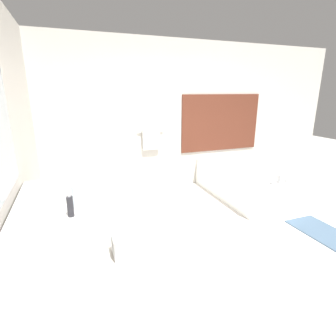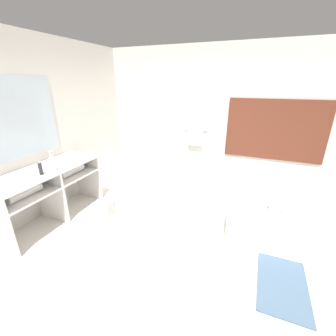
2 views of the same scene
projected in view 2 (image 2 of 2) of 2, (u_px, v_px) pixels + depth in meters
name	position (u px, v px, depth m)	size (l,w,h in m)	color
ground_plane	(171.00, 242.00, 3.04)	(16.00, 16.00, 0.00)	silver
wall_back_with_blinds	(214.00, 119.00, 4.47)	(7.40, 0.13, 2.70)	silver
wall_left_with_mirror	(32.00, 131.00, 3.33)	(0.08, 7.40, 2.70)	silver
vanity_counter	(50.00, 182.00, 3.34)	(0.59, 1.66, 0.87)	white
sink_faucet	(51.00, 156.00, 3.49)	(0.09, 0.04, 0.18)	silver
bathtub	(267.00, 197.00, 3.65)	(1.02, 1.80, 0.62)	white
water_bottle_1	(52.00, 164.00, 3.09)	(0.07, 0.07, 0.22)	silver
soap_dispenser	(40.00, 169.00, 2.98)	(0.05, 0.05, 0.19)	#28282D
waste_bin	(106.00, 208.00, 3.64)	(0.23, 0.23, 0.23)	#B2B2B2
bath_mat	(282.00, 285.00, 2.40)	(0.50, 0.83, 0.02)	slate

